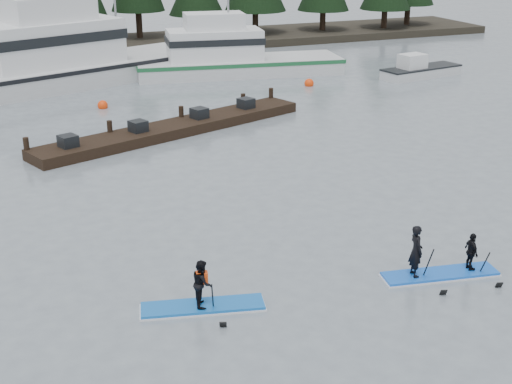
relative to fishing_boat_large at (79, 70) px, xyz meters
name	(u,v)px	position (x,y,z in m)	size (l,w,h in m)	color
ground	(342,307)	(1.95, -30.56, -0.77)	(160.00, 160.00, 0.00)	slate
far_shore	(82,47)	(1.95, 11.44, -0.47)	(70.00, 8.00, 0.60)	#2D281E
treeline	(82,51)	(1.95, 11.44, -0.77)	(60.00, 4.00, 8.00)	black
fishing_boat_large	(79,70)	(0.00, 0.00, 0.00)	(18.49, 10.78, 10.06)	silver
fishing_boat_medium	(233,66)	(9.71, -1.30, -0.20)	(13.72, 5.83, 8.07)	silver
skiff	(421,72)	(20.66, -6.59, -0.44)	(5.58, 1.67, 0.65)	silver
floating_dock	(175,128)	(2.36, -13.20, -0.53)	(14.33, 1.91, 0.48)	black
buoy_b	(103,108)	(0.10, -7.07, -0.77)	(0.55, 0.55, 0.55)	#FF3F0C
buoy_c	(309,86)	(12.82, -6.24, -0.77)	(0.57, 0.57, 0.57)	#FF3F0C
paddleboard_solo	(202,293)	(-1.44, -29.27, -0.31)	(3.29, 1.48, 1.84)	blue
paddleboard_duo	(439,260)	(5.30, -30.05, -0.25)	(3.41, 1.50, 2.14)	blue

